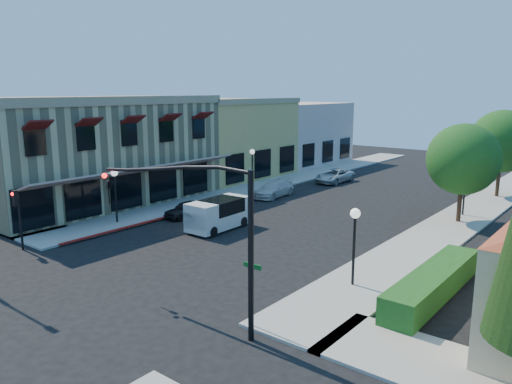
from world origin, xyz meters
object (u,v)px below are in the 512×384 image
Objects in this scene: parked_car_d at (335,176)px; lamppost_right_near at (355,227)px; street_tree_a at (463,159)px; street_tree_b at (502,141)px; parked_car_a at (186,209)px; lamppost_left_far at (252,159)px; parked_car_b at (211,209)px; signal_mast_arm at (204,217)px; white_van at (218,213)px; secondary_signal at (17,209)px; lamppost_right_far at (466,177)px; parked_car_c at (274,189)px; street_name_sign at (252,285)px; lamppost_left_near at (115,182)px.

lamppost_right_near is at bearing -56.49° from parked_car_d.
street_tree_a is 0.92× the size of street_tree_b.
parked_car_a is at bearing -146.31° from street_tree_a.
parked_car_b is (3.70, -9.00, -2.16)m from lamppost_left_far.
signal_mast_arm is at bearing -95.51° from street_tree_b.
parked_car_b is at bearing -146.50° from street_tree_a.
secondary_signal is at bearing -119.90° from white_van.
street_tree_a is 16.03m from parked_car_d.
lamppost_left_far is 1.02× the size of parked_car_b.
lamppost_left_far is 1.00× the size of lamppost_right_far.
secondary_signal is 27.98m from lamppost_right_far.
parked_car_b is at bearing -89.68° from parked_car_c.
parked_car_c is at bearing 94.61° from parked_car_b.
white_van is at bearing -60.98° from lamppost_left_far.
secondary_signal is 15.53m from street_name_sign.
parked_car_c is (-13.99, 13.03, -2.10)m from lamppost_right_near.
white_van reaches higher than parked_car_c.
street_tree_a reaches higher than parked_car_b.
street_tree_a is at bearing 38.98° from lamppost_left_near.
street_tree_b reaches higher than street_name_sign.
lamppost_left_far is 9.97m from parked_car_b.
parked_car_d is at bearing 121.51° from lamppost_right_near.
lamppost_left_near reaches higher than secondary_signal.
lamppost_left_near and lamppost_right_far have the same top height.
street_tree_b reaches higher than street_tree_a.
parked_car_a is at bearing -140.77° from lamppost_right_far.
parked_car_b is (3.70, 5.00, -2.16)m from lamppost_left_near.
parked_car_c is (-11.35, 19.54, -3.45)m from signal_mast_arm.
street_name_sign is 0.70× the size of lamppost_right_near.
lamppost_right_far is (-0.30, -8.00, -1.81)m from street_tree_b.
white_van is at bearing 130.89° from signal_mast_arm.
lamppost_left_near reaches higher than parked_car_b.
street_tree_a reaches higher than secondary_signal.
street_tree_b is 24.07m from lamppost_right_near.
lamppost_right_near is at bearing -39.47° from lamppost_left_far.
signal_mast_arm is at bearing -55.00° from lamppost_left_far.
street_name_sign is 30.14m from parked_car_d.
parked_car_d is (3.70, 7.70, -2.11)m from lamppost_left_far.
lamppost_right_near is 1.00× the size of lamppost_right_far.
street_tree_b is at bearing 89.28° from lamppost_right_near.
street_tree_a is 1.86× the size of parked_car_b.
parked_car_b is (-2.36, 1.92, -0.51)m from white_van.
lamppost_right_far is (1.00, 21.80, 1.04)m from street_name_sign.
parked_car_b is at bearing -88.00° from parked_car_d.
street_tree_b is 1.97× the size of lamppost_left_far.
lamppost_right_far is at bearing 53.86° from secondary_signal.
lamppost_left_far is at bearing 90.00° from lamppost_left_near.
white_van is at bearing -130.25° from lamppost_right_far.
lamppost_left_near is at bearing -125.79° from street_tree_b.
street_name_sign is at bearing -32.30° from parked_car_a.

